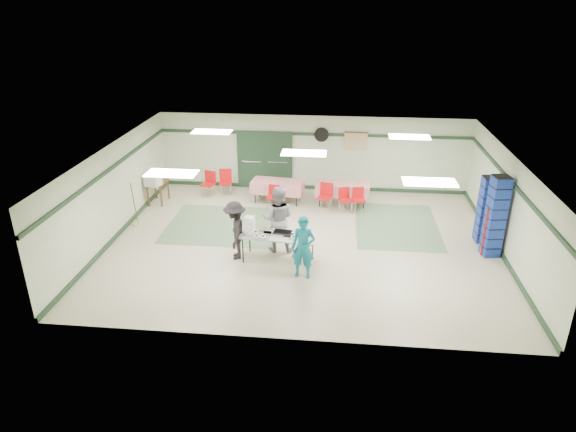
# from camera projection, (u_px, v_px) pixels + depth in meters

# --- Properties ---
(floor) EXTENTS (11.00, 11.00, 0.00)m
(floor) POSITION_uv_depth(u_px,v_px,m) (303.00, 243.00, 14.76)
(floor) COLOR #C0B99A
(floor) RESTS_ON ground
(ceiling) EXTENTS (11.00, 11.00, 0.00)m
(ceiling) POSITION_uv_depth(u_px,v_px,m) (304.00, 152.00, 13.69)
(ceiling) COLOR silver
(ceiling) RESTS_ON wall_back
(wall_back) EXTENTS (11.00, 0.00, 11.00)m
(wall_back) POSITION_uv_depth(u_px,v_px,m) (313.00, 153.00, 18.33)
(wall_back) COLOR silver
(wall_back) RESTS_ON floor
(wall_front) EXTENTS (11.00, 0.00, 11.00)m
(wall_front) POSITION_uv_depth(u_px,v_px,m) (286.00, 283.00, 10.12)
(wall_front) COLOR silver
(wall_front) RESTS_ON floor
(wall_left) EXTENTS (0.00, 9.00, 9.00)m
(wall_left) POSITION_uv_depth(u_px,v_px,m) (113.00, 192.00, 14.74)
(wall_left) COLOR silver
(wall_left) RESTS_ON floor
(wall_right) EXTENTS (0.00, 9.00, 9.00)m
(wall_right) POSITION_uv_depth(u_px,v_px,m) (508.00, 207.00, 13.71)
(wall_right) COLOR silver
(wall_right) RESTS_ON floor
(trim_back) EXTENTS (11.00, 0.06, 0.10)m
(trim_back) POSITION_uv_depth(u_px,v_px,m) (313.00, 134.00, 18.02)
(trim_back) COLOR #1F3925
(trim_back) RESTS_ON wall_back
(baseboard_back) EXTENTS (11.00, 0.06, 0.12)m
(baseboard_back) POSITION_uv_depth(u_px,v_px,m) (312.00, 187.00, 18.82)
(baseboard_back) COLOR #1F3925
(baseboard_back) RESTS_ON floor
(trim_left) EXTENTS (0.06, 9.00, 0.10)m
(trim_left) POSITION_uv_depth(u_px,v_px,m) (110.00, 169.00, 14.46)
(trim_left) COLOR #1F3925
(trim_left) RESTS_ON wall_back
(baseboard_left) EXTENTS (0.06, 9.00, 0.12)m
(baseboard_left) POSITION_uv_depth(u_px,v_px,m) (120.00, 233.00, 15.25)
(baseboard_left) COLOR #1F3925
(baseboard_left) RESTS_ON floor
(trim_right) EXTENTS (0.06, 9.00, 0.10)m
(trim_right) POSITION_uv_depth(u_px,v_px,m) (512.00, 182.00, 13.43)
(trim_right) COLOR #1F3925
(trim_right) RESTS_ON wall_back
(baseboard_right) EXTENTS (0.06, 9.00, 0.12)m
(baseboard_right) POSITION_uv_depth(u_px,v_px,m) (499.00, 250.00, 14.23)
(baseboard_right) COLOR #1F3925
(baseboard_right) RESTS_ON floor
(green_patch_a) EXTENTS (3.50, 3.00, 0.01)m
(green_patch_a) POSITION_uv_depth(u_px,v_px,m) (225.00, 225.00, 15.91)
(green_patch_a) COLOR gray
(green_patch_a) RESTS_ON floor
(green_patch_b) EXTENTS (2.50, 3.50, 0.01)m
(green_patch_b) POSITION_uv_depth(u_px,v_px,m) (397.00, 225.00, 15.87)
(green_patch_b) COLOR gray
(green_patch_b) RESTS_ON floor
(double_door_left) EXTENTS (0.90, 0.06, 2.10)m
(double_door_left) POSITION_uv_depth(u_px,v_px,m) (252.00, 160.00, 18.60)
(double_door_left) COLOR gray
(double_door_left) RESTS_ON floor
(double_door_right) EXTENTS (0.90, 0.06, 2.10)m
(double_door_right) POSITION_uv_depth(u_px,v_px,m) (278.00, 161.00, 18.51)
(double_door_right) COLOR gray
(double_door_right) RESTS_ON floor
(door_frame) EXTENTS (2.00, 0.03, 2.15)m
(door_frame) POSITION_uv_depth(u_px,v_px,m) (265.00, 160.00, 18.54)
(door_frame) COLOR #1F3925
(door_frame) RESTS_ON floor
(wall_fan) EXTENTS (0.50, 0.10, 0.50)m
(wall_fan) POSITION_uv_depth(u_px,v_px,m) (322.00, 135.00, 17.97)
(wall_fan) COLOR black
(wall_fan) RESTS_ON wall_back
(scroll_banner) EXTENTS (0.80, 0.02, 0.60)m
(scroll_banner) POSITION_uv_depth(u_px,v_px,m) (356.00, 141.00, 17.94)
(scroll_banner) COLOR #D4BC84
(scroll_banner) RESTS_ON wall_back
(serving_table) EXTENTS (2.12, 1.04, 0.76)m
(serving_table) POSITION_uv_depth(u_px,v_px,m) (278.00, 236.00, 13.54)
(serving_table) COLOR #A9A9A4
(serving_table) RESTS_ON floor
(sheet_tray_right) EXTENTS (0.61, 0.49, 0.02)m
(sheet_tray_right) POSITION_uv_depth(u_px,v_px,m) (300.00, 237.00, 13.37)
(sheet_tray_right) COLOR silver
(sheet_tray_right) RESTS_ON serving_table
(sheet_tray_mid) EXTENTS (0.58, 0.46, 0.02)m
(sheet_tray_mid) POSITION_uv_depth(u_px,v_px,m) (274.00, 232.00, 13.62)
(sheet_tray_mid) COLOR silver
(sheet_tray_mid) RESTS_ON serving_table
(sheet_tray_left) EXTENTS (0.66, 0.53, 0.02)m
(sheet_tray_left) POSITION_uv_depth(u_px,v_px,m) (259.00, 235.00, 13.47)
(sheet_tray_left) COLOR silver
(sheet_tray_left) RESTS_ON serving_table
(baking_pan) EXTENTS (0.51, 0.35, 0.08)m
(baking_pan) POSITION_uv_depth(u_px,v_px,m) (283.00, 233.00, 13.51)
(baking_pan) COLOR black
(baking_pan) RESTS_ON serving_table
(foam_box_stack) EXTENTS (0.28, 0.26, 0.47)m
(foam_box_stack) POSITION_uv_depth(u_px,v_px,m) (249.00, 225.00, 13.50)
(foam_box_stack) COLOR white
(foam_box_stack) RESTS_ON serving_table
(volunteer_teal) EXTENTS (0.64, 0.46, 1.63)m
(volunteer_teal) POSITION_uv_depth(u_px,v_px,m) (303.00, 247.00, 12.70)
(volunteer_teal) COLOR #14768A
(volunteer_teal) RESTS_ON floor
(volunteer_grey) EXTENTS (0.93, 0.73, 1.87)m
(volunteer_grey) POSITION_uv_depth(u_px,v_px,m) (278.00, 219.00, 14.01)
(volunteer_grey) COLOR gray
(volunteer_grey) RESTS_ON floor
(volunteer_dark) EXTENTS (0.79, 1.14, 1.61)m
(volunteer_dark) POSITION_uv_depth(u_px,v_px,m) (235.00, 230.00, 13.64)
(volunteer_dark) COLOR black
(volunteer_dark) RESTS_ON floor
(dining_table_a) EXTENTS (1.79, 0.84, 0.77)m
(dining_table_a) POSITION_uv_depth(u_px,v_px,m) (342.00, 189.00, 17.24)
(dining_table_a) COLOR red
(dining_table_a) RESTS_ON floor
(dining_table_b) EXTENTS (1.80, 0.95, 0.77)m
(dining_table_b) POSITION_uv_depth(u_px,v_px,m) (277.00, 186.00, 17.45)
(dining_table_b) COLOR red
(dining_table_b) RESTS_ON floor
(chair_a) EXTENTS (0.50, 0.50, 0.80)m
(chair_a) POSITION_uv_depth(u_px,v_px,m) (345.00, 197.00, 16.74)
(chair_a) COLOR red
(chair_a) RESTS_ON floor
(chair_b) EXTENTS (0.52, 0.52, 0.93)m
(chair_b) POSITION_uv_depth(u_px,v_px,m) (326.00, 194.00, 16.78)
(chair_b) COLOR red
(chair_b) RESTS_ON floor
(chair_c) EXTENTS (0.46, 0.46, 0.83)m
(chair_c) POSITION_uv_depth(u_px,v_px,m) (358.00, 197.00, 16.69)
(chair_c) COLOR red
(chair_c) RESTS_ON floor
(chair_d) EXTENTS (0.42, 0.42, 0.80)m
(chair_d) POSITION_uv_depth(u_px,v_px,m) (274.00, 194.00, 16.96)
(chair_d) COLOR red
(chair_d) RESTS_ON floor
(chair_loose_a) EXTENTS (0.50, 0.50, 0.94)m
(chair_loose_a) POSITION_uv_depth(u_px,v_px,m) (226.00, 179.00, 18.07)
(chair_loose_a) COLOR red
(chair_loose_a) RESTS_ON floor
(chair_loose_b) EXTENTS (0.54, 0.54, 0.92)m
(chair_loose_b) POSITION_uv_depth(u_px,v_px,m) (209.00, 181.00, 17.94)
(chair_loose_b) COLOR red
(chair_loose_b) RESTS_ON floor
(crate_stack_blue_a) EXTENTS (0.50, 0.50, 2.28)m
(crate_stack_blue_a) POSITION_uv_depth(u_px,v_px,m) (495.00, 217.00, 13.65)
(crate_stack_blue_a) COLOR #1B32A7
(crate_stack_blue_a) RESTS_ON floor
(crate_stack_red) EXTENTS (0.50, 0.50, 1.38)m
(crate_stack_red) POSITION_uv_depth(u_px,v_px,m) (492.00, 231.00, 13.90)
(crate_stack_red) COLOR maroon
(crate_stack_red) RESTS_ON floor
(crate_stack_blue_b) EXTENTS (0.46, 0.46, 1.96)m
(crate_stack_blue_b) POSITION_uv_depth(u_px,v_px,m) (486.00, 210.00, 14.49)
(crate_stack_blue_b) COLOR #1B32A7
(crate_stack_blue_b) RESTS_ON floor
(printer_table) EXTENTS (0.58, 0.89, 0.74)m
(printer_table) POSITION_uv_depth(u_px,v_px,m) (157.00, 185.00, 17.38)
(printer_table) COLOR brown
(printer_table) RESTS_ON floor
(office_printer) EXTENTS (0.55, 0.51, 0.38)m
(office_printer) POSITION_uv_depth(u_px,v_px,m) (153.00, 180.00, 16.94)
(office_printer) COLOR silver
(office_printer) RESTS_ON printer_table
(broom) EXTENTS (0.09, 0.22, 1.37)m
(broom) POSITION_uv_depth(u_px,v_px,m) (134.00, 203.00, 15.65)
(broom) COLOR brown
(broom) RESTS_ON floor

